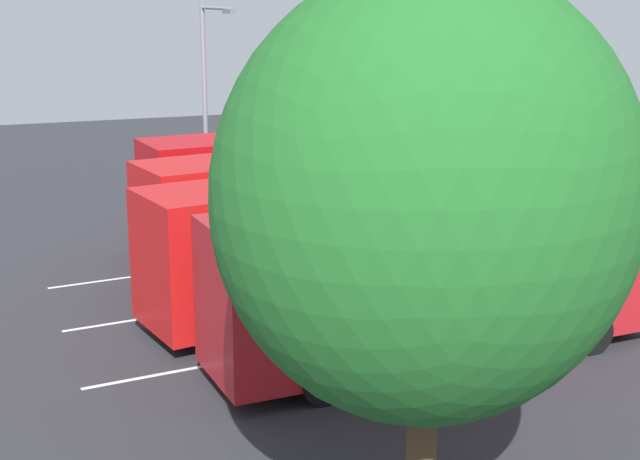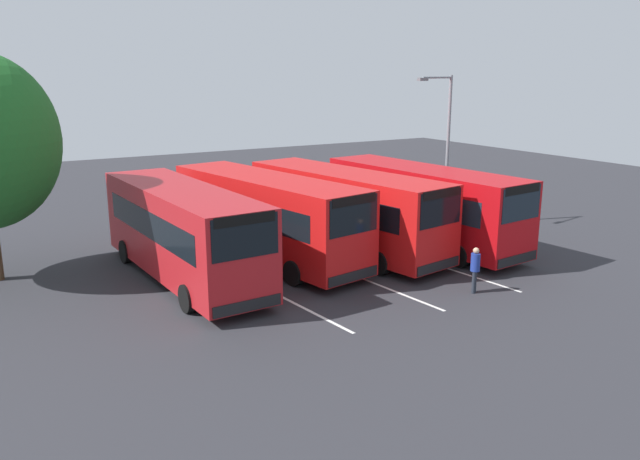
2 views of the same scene
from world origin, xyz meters
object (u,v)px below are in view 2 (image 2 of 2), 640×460
(pedestrian, at_px, (475,266))
(street_lamp, at_px, (445,141))
(bus_center_left, at_px, (267,215))
(bus_far_left, at_px, (183,230))
(bus_far_right, at_px, (423,204))
(bus_center_right, at_px, (346,209))

(pedestrian, relative_size, street_lamp, 0.22)
(bus_center_left, height_order, pedestrian, bus_center_left)
(bus_center_left, bearing_deg, bus_far_left, -89.55)
(bus_center_left, height_order, bus_far_right, same)
(bus_far_left, bearing_deg, bus_center_right, 87.91)
(bus_center_left, height_order, bus_center_right, same)
(bus_center_right, height_order, street_lamp, street_lamp)
(bus_far_left, xyz_separation_m, pedestrian, (6.52, 8.10, -0.91))
(bus_far_left, xyz_separation_m, bus_center_right, (-0.10, 7.10, 0.00))
(bus_far_left, height_order, bus_center_left, same)
(bus_far_left, relative_size, bus_far_right, 0.99)
(bus_center_left, bearing_deg, bus_center_right, 70.34)
(bus_center_right, bearing_deg, bus_center_left, -109.14)
(bus_center_left, xyz_separation_m, bus_far_right, (1.42, 6.83, 0.00))
(bus_center_left, relative_size, street_lamp, 1.43)
(bus_far_right, distance_m, street_lamp, 4.49)
(bus_far_left, xyz_separation_m, bus_center_left, (-0.68, 3.72, 0.00))
(bus_far_right, bearing_deg, street_lamp, 120.29)
(bus_far_right, height_order, street_lamp, street_lamp)
(bus_center_left, bearing_deg, bus_far_right, 68.41)
(bus_center_right, distance_m, pedestrian, 6.75)
(bus_center_right, relative_size, bus_far_right, 1.01)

